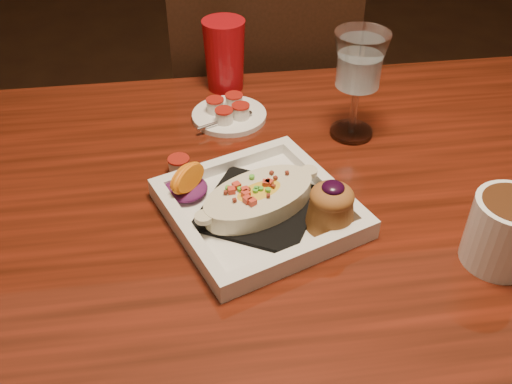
{
  "coord_description": "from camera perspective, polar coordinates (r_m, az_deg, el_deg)",
  "views": [
    {
      "loc": [
        -0.18,
        -0.6,
        1.29
      ],
      "look_at": [
        -0.09,
        0.04,
        0.77
      ],
      "focal_mm": 40.0,
      "sensor_mm": 36.0,
      "label": 1
    }
  ],
  "objects": [
    {
      "name": "table",
      "position": [
        0.89,
        6.06,
        -6.95
      ],
      "size": [
        1.5,
        0.9,
        0.75
      ],
      "color": "maroon",
      "rests_on": "floor"
    },
    {
      "name": "chair_far",
      "position": [
        1.47,
        0.2,
        6.57
      ],
      "size": [
        0.42,
        0.42,
        0.93
      ],
      "rotation": [
        0.0,
        0.0,
        3.14
      ],
      "color": "black",
      "rests_on": "floor"
    },
    {
      "name": "plate",
      "position": [
        0.8,
        1.13,
        -1.24
      ],
      "size": [
        0.31,
        0.31,
        0.08
      ],
      "rotation": [
        0.0,
        0.0,
        0.37
      ],
      "color": "white",
      "rests_on": "table"
    },
    {
      "name": "coffee_mug",
      "position": [
        0.79,
        23.85,
        -3.39
      ],
      "size": [
        0.13,
        0.09,
        0.1
      ],
      "rotation": [
        0.0,
        0.0,
        0.14
      ],
      "color": "white",
      "rests_on": "table"
    },
    {
      "name": "goblet",
      "position": [
        0.94,
        10.28,
        12.26
      ],
      "size": [
        0.09,
        0.09,
        0.18
      ],
      "color": "silver",
      "rests_on": "table"
    },
    {
      "name": "saucer",
      "position": [
        1.03,
        -2.77,
        7.86
      ],
      "size": [
        0.13,
        0.13,
        0.09
      ],
      "color": "white",
      "rests_on": "table"
    },
    {
      "name": "creamer_loose",
      "position": [
        0.9,
        -7.7,
        2.68
      ],
      "size": [
        0.03,
        0.03,
        0.03
      ],
      "color": "silver",
      "rests_on": "table"
    },
    {
      "name": "red_tumbler",
      "position": [
        1.11,
        -3.17,
        13.51
      ],
      "size": [
        0.08,
        0.08,
        0.13
      ],
      "primitive_type": "cone",
      "color": "#A50B12",
      "rests_on": "table"
    }
  ]
}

